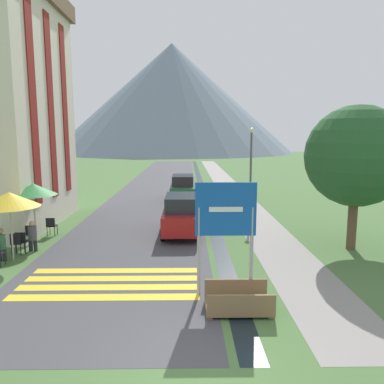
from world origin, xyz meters
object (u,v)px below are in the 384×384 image
at_px(person_seated_near, 32,234).
at_px(streetlamp, 251,164).
at_px(cafe_umbrella_middle_green, 33,189).
at_px(cafe_umbrella_front_yellow, 9,200).
at_px(cafe_chair_middle, 26,233).
at_px(cafe_chair_far_left, 51,225).
at_px(person_seated_far, 1,243).
at_px(parked_car_far, 183,188).
at_px(tree_by_path, 356,156).
at_px(parked_car_near, 181,214).
at_px(cafe_chair_near_right, 21,240).
at_px(footbridge, 238,302).
at_px(cafe_chair_near_left, 17,242).
at_px(road_sign, 226,221).

xyz_separation_m(person_seated_near, streetlamp, (9.67, 6.67, 2.27)).
bearing_deg(cafe_umbrella_middle_green, streetlamp, 28.48).
bearing_deg(person_seated_near, streetlamp, 34.62).
bearing_deg(cafe_umbrella_front_yellow, cafe_chair_middle, 99.67).
bearing_deg(cafe_chair_far_left, person_seated_far, -111.22).
height_order(person_seated_near, streetlamp, streetlamp).
xyz_separation_m(parked_car_far, streetlamp, (3.89, -4.73, 2.03)).
height_order(parked_car_far, tree_by_path, tree_by_path).
bearing_deg(parked_car_near, person_seated_far, -149.31).
height_order(cafe_chair_far_left, person_seated_near, person_seated_near).
relative_size(cafe_chair_near_right, cafe_chair_middle, 1.00).
xyz_separation_m(cafe_chair_middle, cafe_umbrella_front_yellow, (0.33, -1.93, 1.73)).
xyz_separation_m(footbridge, cafe_umbrella_middle_green, (-7.75, 6.39, 2.06)).
bearing_deg(tree_by_path, person_seated_near, -179.43).
distance_m(parked_car_near, tree_by_path, 7.83).
xyz_separation_m(cafe_umbrella_front_yellow, streetlamp, (9.96, 7.75, 0.70)).
bearing_deg(parked_car_far, cafe_umbrella_middle_green, -121.13).
bearing_deg(cafe_umbrella_front_yellow, cafe_chair_near_left, 101.92).
bearing_deg(parked_car_far, person_seated_near, -116.87).
height_order(cafe_chair_near_left, person_seated_far, person_seated_far).
relative_size(cafe_chair_near_left, cafe_umbrella_middle_green, 0.34).
height_order(cafe_umbrella_middle_green, person_seated_near, cafe_umbrella_middle_green).
height_order(road_sign, footbridge, road_sign).
height_order(parked_car_near, tree_by_path, tree_by_path).
bearing_deg(cafe_chair_near_right, footbridge, -11.31).
bearing_deg(person_seated_far, road_sign, -20.75).
distance_m(road_sign, cafe_chair_near_right, 8.56).
bearing_deg(cafe_chair_near_right, parked_car_far, 83.54).
height_order(road_sign, person_seated_far, road_sign).
relative_size(cafe_umbrella_front_yellow, person_seated_far, 2.07).
distance_m(parked_car_far, cafe_umbrella_middle_green, 11.97).
xyz_separation_m(person_seated_near, tree_by_path, (12.64, 0.13, 3.04)).
distance_m(cafe_chair_far_left, cafe_chair_middle, 1.52).
relative_size(road_sign, tree_by_path, 0.57).
relative_size(parked_car_near, tree_by_path, 0.74).
height_order(cafe_chair_middle, cafe_umbrella_front_yellow, cafe_umbrella_front_yellow).
xyz_separation_m(cafe_umbrella_front_yellow, person_seated_far, (-0.36, -0.09, -1.57)).
bearing_deg(cafe_umbrella_middle_green, cafe_chair_far_left, 74.94).
bearing_deg(parked_car_near, cafe_umbrella_middle_green, -166.97).
relative_size(cafe_chair_near_left, person_seated_near, 0.70).
distance_m(footbridge, parked_car_near, 8.01).
bearing_deg(person_seated_far, footbridge, -26.47).
distance_m(cafe_chair_near_right, person_seated_far, 0.98).
distance_m(road_sign, cafe_umbrella_middle_green, 9.21).
bearing_deg(parked_car_near, road_sign, -78.68).
bearing_deg(cafe_chair_middle, cafe_chair_near_right, -66.07).
xyz_separation_m(parked_car_near, cafe_chair_near_left, (-6.20, -3.10, -0.40)).
bearing_deg(cafe_chair_near_left, cafe_umbrella_middle_green, 86.02).
bearing_deg(person_seated_far, parked_car_near, 30.69).
height_order(parked_car_near, parked_car_far, same).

